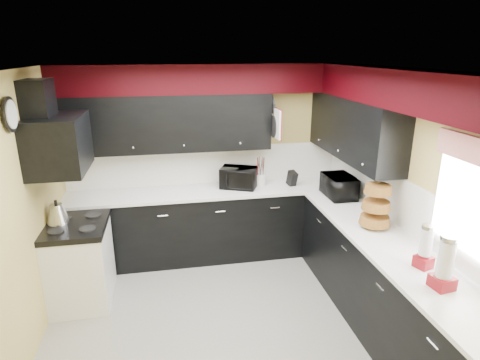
# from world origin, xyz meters

# --- Properties ---
(ground) EXTENTS (3.60, 3.60, 0.00)m
(ground) POSITION_xyz_m (0.00, 0.00, 0.00)
(ground) COLOR gray
(ground) RESTS_ON ground
(wall_back) EXTENTS (3.60, 0.06, 2.50)m
(wall_back) POSITION_xyz_m (0.00, 1.80, 1.25)
(wall_back) COLOR #E0C666
(wall_back) RESTS_ON ground
(wall_right) EXTENTS (0.06, 3.60, 2.50)m
(wall_right) POSITION_xyz_m (1.80, 0.00, 1.25)
(wall_right) COLOR #E0C666
(wall_right) RESTS_ON ground
(wall_left) EXTENTS (0.06, 3.60, 2.50)m
(wall_left) POSITION_xyz_m (-1.80, 0.00, 1.25)
(wall_left) COLOR #E0C666
(wall_left) RESTS_ON ground
(ceiling) EXTENTS (3.60, 3.60, 0.06)m
(ceiling) POSITION_xyz_m (0.00, 0.00, 2.50)
(ceiling) COLOR white
(ceiling) RESTS_ON wall_back
(cab_back) EXTENTS (3.60, 0.60, 0.90)m
(cab_back) POSITION_xyz_m (0.00, 1.50, 0.45)
(cab_back) COLOR black
(cab_back) RESTS_ON ground
(cab_right) EXTENTS (0.60, 3.00, 0.90)m
(cab_right) POSITION_xyz_m (1.50, -0.30, 0.45)
(cab_right) COLOR black
(cab_right) RESTS_ON ground
(counter_back) EXTENTS (3.62, 0.64, 0.04)m
(counter_back) POSITION_xyz_m (0.00, 1.50, 0.92)
(counter_back) COLOR white
(counter_back) RESTS_ON cab_back
(counter_right) EXTENTS (0.64, 3.02, 0.04)m
(counter_right) POSITION_xyz_m (1.50, -0.30, 0.92)
(counter_right) COLOR white
(counter_right) RESTS_ON cab_right
(splash_back) EXTENTS (3.60, 0.02, 0.50)m
(splash_back) POSITION_xyz_m (0.00, 1.79, 1.19)
(splash_back) COLOR white
(splash_back) RESTS_ON counter_back
(splash_right) EXTENTS (0.02, 3.60, 0.50)m
(splash_right) POSITION_xyz_m (1.79, 0.00, 1.19)
(splash_right) COLOR white
(splash_right) RESTS_ON counter_right
(upper_back) EXTENTS (2.60, 0.35, 0.70)m
(upper_back) POSITION_xyz_m (-0.50, 1.62, 1.80)
(upper_back) COLOR black
(upper_back) RESTS_ON wall_back
(upper_right) EXTENTS (0.35, 1.80, 0.70)m
(upper_right) POSITION_xyz_m (1.62, 0.90, 1.80)
(upper_right) COLOR black
(upper_right) RESTS_ON wall_right
(soffit_back) EXTENTS (3.60, 0.36, 0.35)m
(soffit_back) POSITION_xyz_m (0.00, 1.62, 2.33)
(soffit_back) COLOR black
(soffit_back) RESTS_ON wall_back
(soffit_right) EXTENTS (0.36, 3.24, 0.35)m
(soffit_right) POSITION_xyz_m (1.62, -0.18, 2.33)
(soffit_right) COLOR black
(soffit_right) RESTS_ON wall_right
(stove) EXTENTS (0.60, 0.75, 0.86)m
(stove) POSITION_xyz_m (-1.50, 0.75, 0.43)
(stove) COLOR white
(stove) RESTS_ON ground
(cooktop) EXTENTS (0.62, 0.77, 0.06)m
(cooktop) POSITION_xyz_m (-1.50, 0.75, 0.89)
(cooktop) COLOR black
(cooktop) RESTS_ON stove
(hood) EXTENTS (0.50, 0.78, 0.55)m
(hood) POSITION_xyz_m (-1.55, 0.75, 1.78)
(hood) COLOR black
(hood) RESTS_ON wall_left
(hood_duct) EXTENTS (0.24, 0.40, 0.40)m
(hood_duct) POSITION_xyz_m (-1.68, 0.75, 2.20)
(hood_duct) COLOR black
(hood_duct) RESTS_ON wall_left
(window) EXTENTS (0.03, 0.86, 0.96)m
(window) POSITION_xyz_m (1.79, -0.90, 1.55)
(window) COLOR white
(window) RESTS_ON wall_right
(valance) EXTENTS (0.04, 0.88, 0.20)m
(valance) POSITION_xyz_m (1.73, -0.90, 1.95)
(valance) COLOR red
(valance) RESTS_ON wall_right
(pan_top) EXTENTS (0.03, 0.22, 0.40)m
(pan_top) POSITION_xyz_m (0.82, 1.55, 2.00)
(pan_top) COLOR black
(pan_top) RESTS_ON upper_back
(pan_mid) EXTENTS (0.03, 0.28, 0.46)m
(pan_mid) POSITION_xyz_m (0.82, 1.42, 1.75)
(pan_mid) COLOR black
(pan_mid) RESTS_ON upper_back
(pan_low) EXTENTS (0.03, 0.24, 0.42)m
(pan_low) POSITION_xyz_m (0.82, 1.68, 1.72)
(pan_low) COLOR black
(pan_low) RESTS_ON upper_back
(cut_board) EXTENTS (0.03, 0.26, 0.35)m
(cut_board) POSITION_xyz_m (0.83, 1.30, 1.80)
(cut_board) COLOR white
(cut_board) RESTS_ON upper_back
(baskets) EXTENTS (0.27, 0.27, 0.50)m
(baskets) POSITION_xyz_m (1.52, 0.05, 1.18)
(baskets) COLOR brown
(baskets) RESTS_ON upper_right
(clock) EXTENTS (0.03, 0.30, 0.30)m
(clock) POSITION_xyz_m (-1.77, 0.25, 2.15)
(clock) COLOR black
(clock) RESTS_ON wall_left
(deco_plate) EXTENTS (0.03, 0.24, 0.24)m
(deco_plate) POSITION_xyz_m (1.77, -0.35, 2.25)
(deco_plate) COLOR white
(deco_plate) RESTS_ON wall_right
(toaster_oven) EXTENTS (0.57, 0.53, 0.26)m
(toaster_oven) POSITION_xyz_m (0.39, 1.53, 1.07)
(toaster_oven) COLOR black
(toaster_oven) RESTS_ON counter_back
(microwave) EXTENTS (0.33, 0.48, 0.27)m
(microwave) POSITION_xyz_m (1.54, 0.95, 1.07)
(microwave) COLOR black
(microwave) RESTS_ON counter_right
(utensil_crock) EXTENTS (0.17, 0.17, 0.15)m
(utensil_crock) POSITION_xyz_m (0.69, 1.56, 1.02)
(utensil_crock) COLOR silver
(utensil_crock) RESTS_ON counter_back
(knife_block) EXTENTS (0.12, 0.14, 0.20)m
(knife_block) POSITION_xyz_m (1.10, 1.46, 1.04)
(knife_block) COLOR black
(knife_block) RESTS_ON counter_back
(kettle) EXTENTS (0.23, 0.23, 0.20)m
(kettle) POSITION_xyz_m (-1.68, 0.82, 1.02)
(kettle) COLOR #AAAAAE
(kettle) RESTS_ON cooktop
(dispenser_a) EXTENTS (0.17, 0.17, 0.41)m
(dispenser_a) POSITION_xyz_m (1.47, -1.06, 1.15)
(dispenser_a) COLOR #6D0808
(dispenser_a) RESTS_ON counter_right
(dispenser_b) EXTENTS (0.16, 0.16, 0.34)m
(dispenser_b) POSITION_xyz_m (1.52, -0.76, 1.11)
(dispenser_b) COLOR #64110F
(dispenser_b) RESTS_ON counter_right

